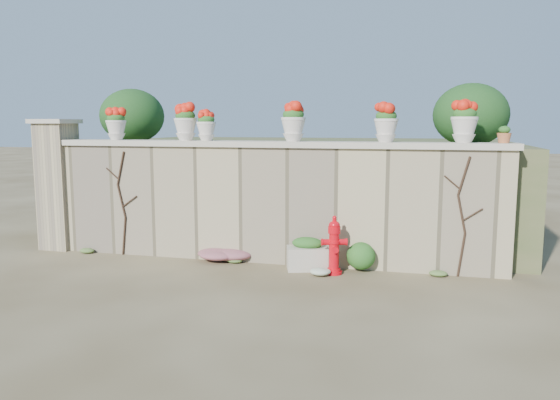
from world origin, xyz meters
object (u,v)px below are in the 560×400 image
(fire_hydrant, at_px, (334,245))
(terracotta_pot, at_px, (504,135))
(urn_pot_0, at_px, (116,124))
(planter_box, at_px, (307,255))

(fire_hydrant, bearing_deg, terracotta_pot, -3.84)
(fire_hydrant, bearing_deg, urn_pot_0, 156.21)
(fire_hydrant, distance_m, planter_box, 0.54)
(planter_box, height_order, urn_pot_0, urn_pot_0)
(terracotta_pot, bearing_deg, urn_pot_0, -180.00)
(planter_box, bearing_deg, urn_pot_0, 156.05)
(fire_hydrant, xyz_separation_m, terracotta_pot, (2.53, 0.55, 1.74))
(terracotta_pot, bearing_deg, fire_hydrant, -167.66)
(planter_box, bearing_deg, fire_hydrant, -36.17)
(urn_pot_0, distance_m, terracotta_pot, 6.66)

